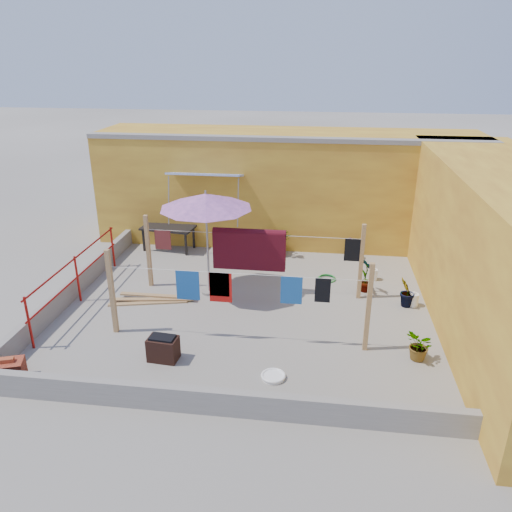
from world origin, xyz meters
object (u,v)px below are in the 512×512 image
brick_stack (9,370)px  water_jug_b (413,300)px  outdoor_table (168,229)px  brazier (163,348)px  patio_umbrella (206,202)px  water_jug_a (373,274)px  green_hose (327,278)px  plant_back_a (279,241)px  white_basin (273,376)px

brick_stack → water_jug_b: bearing=26.9°
outdoor_table → brazier: 5.66m
patio_umbrella → water_jug_a: bearing=17.9°
outdoor_table → water_jug_b: size_ratio=4.54×
water_jug_b → green_hose: size_ratio=0.74×
brazier → patio_umbrella: bearing=85.3°
water_jug_a → plant_back_a: plant_back_a is taller
white_basin → water_jug_a: (2.07, 4.40, 0.10)m
brick_stack → plant_back_a: size_ratio=0.74×
brick_stack → green_hose: bearing=41.9°
patio_umbrella → white_basin: 4.26m
white_basin → green_hose: bearing=77.7°
white_basin → green_hose: white_basin is taller
brazier → water_jug_b: (4.93, 2.79, -0.09)m
patio_umbrella → white_basin: patio_umbrella is taller
white_basin → water_jug_b: size_ratio=1.28×
brick_stack → white_basin: bearing=8.1°
outdoor_table → green_hose: 4.81m
water_jug_b → brazier: bearing=-150.5°
outdoor_table → plant_back_a: size_ratio=1.93×
water_jug_b → plant_back_a: (-3.29, 2.65, 0.25)m
white_basin → patio_umbrella: bearing=120.4°
plant_back_a → water_jug_b: bearing=-38.8°
brazier → water_jug_a: brazier is taller
patio_umbrella → outdoor_table: size_ratio=1.60×
brazier → water_jug_b: bearing=29.5°
water_jug_a → water_jug_b: (0.78, -1.30, 0.01)m
white_basin → brazier: bearing=171.5°
water_jug_b → outdoor_table: bearing=157.7°
white_basin → water_jug_b: bearing=47.4°
plant_back_a → outdoor_table: bearing=180.0°
white_basin → plant_back_a: plant_back_a is taller
brick_stack → water_jug_b: 8.30m
patio_umbrella → water_jug_a: (3.92, 1.26, -2.10)m
water_jug_a → green_hose: bearing=-173.3°
outdoor_table → water_jug_a: bearing=-13.3°
water_jug_b → green_hose: bearing=148.9°
outdoor_table → white_basin: size_ratio=3.56×
outdoor_table → green_hose: bearing=-18.1°
brazier → green_hose: size_ratio=1.22×
water_jug_b → white_basin: bearing=-132.6°
patio_umbrella → plant_back_a: 3.49m
brazier → plant_back_a: plant_back_a is taller
brick_stack → brazier: brazier is taller
water_jug_a → green_hose: 1.16m
outdoor_table → green_hose: outdoor_table is taller
brick_stack → white_basin: brick_stack is taller
patio_umbrella → outdoor_table: 3.54m
outdoor_table → water_jug_b: (6.46, -2.65, -0.47)m
brazier → plant_back_a: 5.68m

